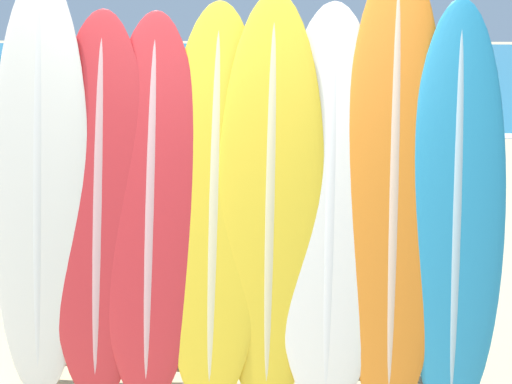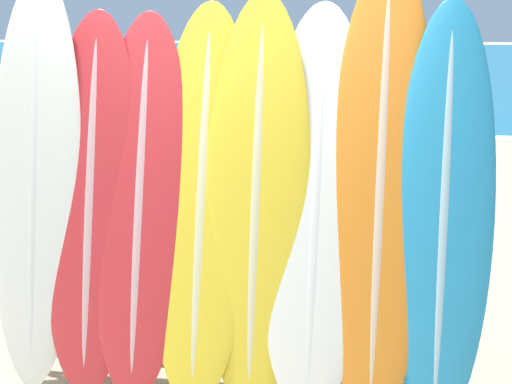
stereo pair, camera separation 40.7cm
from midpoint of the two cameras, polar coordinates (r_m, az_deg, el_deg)
ocean_water at (r=42.68m, az=10.36°, el=10.43°), size 120.00×60.00×0.01m
surfboard_rack at (r=3.97m, az=0.70°, el=-9.13°), size 2.54×0.04×0.94m
surfboard_slot_0 at (r=4.12m, az=-14.55°, el=0.74°), size 0.55×0.50×2.32m
surfboard_slot_1 at (r=4.00m, az=-10.24°, el=-0.91°), size 0.58×0.53×2.11m
surfboard_slot_2 at (r=3.91m, az=-6.29°, el=-1.17°), size 0.55×0.59×2.11m
surfboard_slot_3 at (r=3.83m, az=-1.33°, el=-1.03°), size 0.57×0.60×2.16m
surfboard_slot_4 at (r=3.76m, az=3.14°, el=-0.95°), size 0.57×0.51×2.20m
surfboard_slot_5 at (r=3.74m, az=7.90°, el=-1.52°), size 0.59×0.59×2.15m
surfboard_slot_6 at (r=3.73m, az=12.99°, el=0.15°), size 0.54×0.63×2.39m
surfboard_slot_7 at (r=3.75m, az=17.79°, el=-1.91°), size 0.50×0.53×2.16m
person_near_water at (r=6.30m, az=6.35°, el=2.54°), size 0.27×0.25×1.57m
person_mid_beach at (r=9.27m, az=-0.44°, el=6.86°), size 0.27×0.31×1.79m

